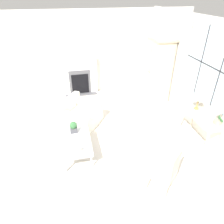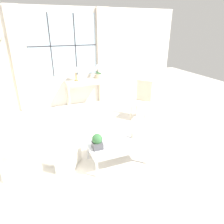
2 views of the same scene
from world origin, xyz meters
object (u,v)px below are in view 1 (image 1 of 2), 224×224
(coffee_table, at_px, (76,143))
(potted_plant_small, at_px, (73,127))
(side_chair_wooden, at_px, (168,171))
(pillar_candle, at_px, (80,149))
(table_lamp, at_px, (199,96))
(console_table, at_px, (202,118))
(potted_orchid, at_px, (219,117))
(armchair_upholstered, at_px, (80,116))
(fireplace, at_px, (79,73))
(armoire, at_px, (158,70))

(coffee_table, bearing_deg, potted_plant_small, -175.74)
(side_chair_wooden, height_order, pillar_candle, side_chair_wooden)
(table_lamp, distance_m, coffee_table, 3.06)
(table_lamp, bearing_deg, side_chair_wooden, -44.23)
(console_table, distance_m, coffee_table, 3.00)
(potted_orchid, height_order, side_chair_wooden, potted_orchid)
(armchair_upholstered, bearing_deg, coffee_table, -8.45)
(fireplace, bearing_deg, potted_plant_small, -7.70)
(console_table, distance_m, pillar_candle, 2.92)
(coffee_table, bearing_deg, pillar_candle, 11.06)
(table_lamp, height_order, coffee_table, table_lamp)
(side_chair_wooden, xyz_separation_m, potted_plant_small, (-1.75, -1.57, -0.03))
(potted_orchid, xyz_separation_m, side_chair_wooden, (0.77, -1.49, -0.44))
(side_chair_wooden, bearing_deg, potted_orchid, 117.35)
(potted_orchid, distance_m, armchair_upholstered, 3.48)
(potted_plant_small, bearing_deg, armoire, 122.91)
(side_chair_wooden, distance_m, pillar_candle, 1.81)
(potted_plant_small, xyz_separation_m, pillar_candle, (0.71, 0.09, -0.09))
(table_lamp, bearing_deg, potted_plant_small, -95.87)
(armchair_upholstered, bearing_deg, pillar_candle, -4.34)
(table_lamp, bearing_deg, coffee_table, -88.63)
(fireplace, distance_m, table_lamp, 4.10)
(console_table, height_order, side_chair_wooden, side_chair_wooden)
(pillar_candle, bearing_deg, armoire, 132.68)
(potted_plant_small, bearing_deg, fireplace, 172.30)
(potted_orchid, bearing_deg, armoire, -177.03)
(armoire, bearing_deg, armchair_upholstered, -69.68)
(coffee_table, relative_size, potted_plant_small, 3.88)
(fireplace, height_order, side_chair_wooden, fireplace)
(console_table, xyz_separation_m, potted_plant_small, (-0.56, -3.00, -0.20))
(table_lamp, distance_m, pillar_candle, 3.00)
(potted_orchid, relative_size, potted_plant_small, 1.58)
(side_chair_wooden, bearing_deg, potted_plant_small, -137.96)
(potted_orchid, bearing_deg, console_table, -170.86)
(fireplace, bearing_deg, table_lamp, 39.37)
(fireplace, bearing_deg, side_chair_wooden, 14.50)
(console_table, xyz_separation_m, coffee_table, (-0.18, -2.97, -0.37))
(console_table, relative_size, potted_orchid, 2.67)
(armoire, distance_m, console_table, 2.47)
(table_lamp, height_order, pillar_candle, table_lamp)
(side_chair_wooden, height_order, potted_plant_small, side_chair_wooden)
(armoire, xyz_separation_m, potted_orchid, (2.86, 0.15, -0.05))
(coffee_table, distance_m, potted_plant_small, 0.42)
(armoire, relative_size, table_lamp, 4.72)
(armoire, relative_size, potted_plant_small, 7.64)
(console_table, relative_size, potted_plant_small, 4.22)
(armoire, relative_size, coffee_table, 1.97)
(potted_orchid, height_order, armchair_upholstered, potted_orchid)
(fireplace, xyz_separation_m, potted_orchid, (3.83, 2.68, 0.22))
(potted_plant_small, bearing_deg, table_lamp, 84.13)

